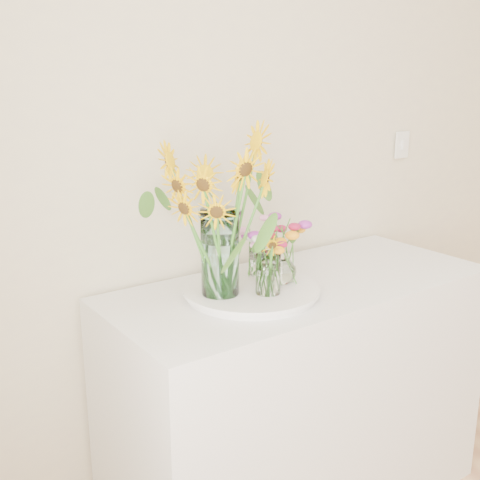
% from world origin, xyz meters
% --- Properties ---
extents(counter, '(1.40, 0.60, 0.90)m').
position_xyz_m(counter, '(-0.50, 1.93, 0.45)').
color(counter, white).
rests_on(counter, ground_plane).
extents(tray, '(0.43, 0.43, 0.02)m').
position_xyz_m(tray, '(-0.73, 1.92, 0.91)').
color(tray, white).
rests_on(tray, counter).
extents(mason_jar, '(0.15, 0.15, 0.28)m').
position_xyz_m(mason_jar, '(-0.85, 1.93, 1.07)').
color(mason_jar, '#BDFAF5').
rests_on(mason_jar, tray).
extents(sunflower_bouquet, '(0.86, 0.86, 0.55)m').
position_xyz_m(sunflower_bouquet, '(-0.85, 1.93, 1.20)').
color(sunflower_bouquet, '#F3BB05').
rests_on(sunflower_bouquet, tray).
extents(small_vase_a, '(0.09, 0.09, 0.14)m').
position_xyz_m(small_vase_a, '(-0.72, 1.85, 0.99)').
color(small_vase_a, white).
rests_on(small_vase_a, tray).
extents(wildflower_posy_a, '(0.18, 0.18, 0.23)m').
position_xyz_m(wildflower_posy_a, '(-0.72, 1.85, 1.04)').
color(wildflower_posy_a, '#FB9F15').
rests_on(wildflower_posy_a, tray).
extents(small_vase_b, '(0.10, 0.10, 0.15)m').
position_xyz_m(small_vase_b, '(-0.62, 1.91, 1.00)').
color(small_vase_b, white).
rests_on(small_vase_b, tray).
extents(wildflower_posy_b, '(0.22, 0.22, 0.24)m').
position_xyz_m(wildflower_posy_b, '(-0.62, 1.91, 1.04)').
color(wildflower_posy_b, '#FB9F15').
rests_on(wildflower_posy_b, tray).
extents(small_vase_c, '(0.07, 0.07, 0.10)m').
position_xyz_m(small_vase_c, '(-0.63, 2.02, 0.98)').
color(small_vase_c, white).
rests_on(small_vase_c, tray).
extents(wildflower_posy_c, '(0.19, 0.19, 0.19)m').
position_xyz_m(wildflower_posy_c, '(-0.63, 2.02, 1.02)').
color(wildflower_posy_c, '#FB9F15').
rests_on(wildflower_posy_c, tray).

